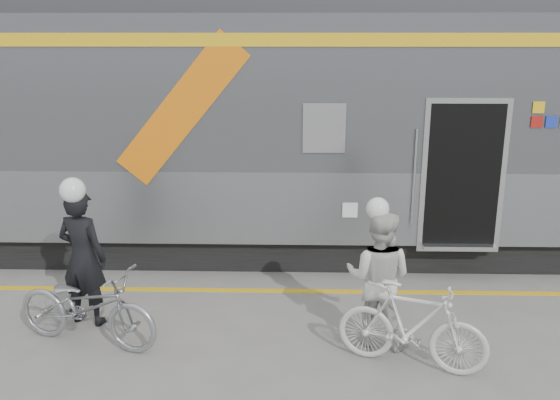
{
  "coord_description": "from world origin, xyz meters",
  "views": [
    {
      "loc": [
        -0.02,
        -5.61,
        3.52
      ],
      "look_at": [
        -0.21,
        1.6,
        1.5
      ],
      "focal_mm": 38.0,
      "sensor_mm": 36.0,
      "label": 1
    }
  ],
  "objects_px": {
    "man": "(83,258)",
    "bicycle_right": "(412,326)",
    "woman": "(379,278)",
    "bicycle_left": "(87,306)"
  },
  "relations": [
    {
      "from": "bicycle_left",
      "to": "woman",
      "type": "distance_m",
      "value": 3.4
    },
    {
      "from": "woman",
      "to": "bicycle_right",
      "type": "relative_size",
      "value": 0.99
    },
    {
      "from": "man",
      "to": "bicycle_left",
      "type": "xyz_separation_m",
      "value": [
        0.2,
        -0.55,
        -0.39
      ]
    },
    {
      "from": "bicycle_left",
      "to": "man",
      "type": "bearing_deg",
      "value": 36.56
    },
    {
      "from": "woman",
      "to": "man",
      "type": "bearing_deg",
      "value": 13.48
    },
    {
      "from": "bicycle_right",
      "to": "man",
      "type": "bearing_deg",
      "value": 96.11
    },
    {
      "from": "man",
      "to": "bicycle_left",
      "type": "distance_m",
      "value": 0.7
    },
    {
      "from": "bicycle_left",
      "to": "bicycle_right",
      "type": "bearing_deg",
      "value": -79.69
    },
    {
      "from": "man",
      "to": "bicycle_right",
      "type": "relative_size",
      "value": 1.06
    },
    {
      "from": "man",
      "to": "bicycle_left",
      "type": "height_order",
      "value": "man"
    }
  ]
}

